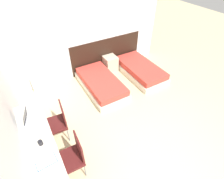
{
  "coord_description": "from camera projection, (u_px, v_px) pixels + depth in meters",
  "views": [
    {
      "loc": [
        -1.71,
        -0.8,
        3.5
      ],
      "look_at": [
        0.0,
        2.17,
        0.55
      ],
      "focal_mm": 28.0,
      "sensor_mm": 36.0,
      "label": 1
    }
  ],
  "objects": [
    {
      "name": "radiator",
      "position": [
        46.0,
        80.0,
        5.32
      ],
      "size": [
        0.85,
        0.12,
        0.48
      ],
      "color": "silver",
      "rests_on": "ground_plane"
    },
    {
      "name": "ground_plane",
      "position": [
        167.0,
        172.0,
        3.46
      ],
      "size": [
        20.0,
        20.0,
        0.0
      ],
      "primitive_type": "plane",
      "color": "beige"
    },
    {
      "name": "wall_back",
      "position": [
        82.0,
        35.0,
        5.18
      ],
      "size": [
        5.51,
        0.05,
        2.7
      ],
      "color": "white",
      "rests_on": "ground_plane"
    },
    {
      "name": "wall_left",
      "position": [
        3.0,
        104.0,
        3.01
      ],
      "size": [
        0.05,
        4.94,
        2.7
      ],
      "color": "white",
      "rests_on": "ground_plane"
    },
    {
      "name": "headboard_panel",
      "position": [
        107.0,
        53.0,
        6.0
      ],
      "size": [
        2.56,
        0.03,
        1.06
      ],
      "color": "black",
      "rests_on": "ground_plane"
    },
    {
      "name": "chair_near_notebook",
      "position": [
        73.0,
        156.0,
        3.16
      ],
      "size": [
        0.49,
        0.49,
        0.94
      ],
      "rotation": [
        0.0,
        0.0,
        -0.05
      ],
      "color": "#511919",
      "rests_on": "ground_plane"
    },
    {
      "name": "desk",
      "position": [
        40.0,
        146.0,
        3.25
      ],
      "size": [
        0.54,
        2.21,
        0.73
      ],
      "color": "beige",
      "rests_on": "ground_plane"
    },
    {
      "name": "laptop",
      "position": [
        30.0,
        118.0,
        3.47
      ],
      "size": [
        0.35,
        0.25,
        0.32
      ],
      "rotation": [
        0.0,
        0.0,
        -0.07
      ],
      "color": "silver",
      "rests_on": "desk"
    },
    {
      "name": "mug",
      "position": [
        40.0,
        143.0,
        3.08
      ],
      "size": [
        0.08,
        0.08,
        0.09
      ],
      "color": "black",
      "rests_on": "desk"
    },
    {
      "name": "bed_near_window",
      "position": [
        101.0,
        84.0,
        5.31
      ],
      "size": [
        0.98,
        1.88,
        0.36
      ],
      "color": "beige",
      "rests_on": "ground_plane"
    },
    {
      "name": "chair_near_laptop",
      "position": [
        58.0,
        121.0,
        3.76
      ],
      "size": [
        0.52,
        0.52,
        0.94
      ],
      "rotation": [
        0.0,
        0.0,
        -0.1
      ],
      "color": "#511919",
      "rests_on": "ground_plane"
    },
    {
      "name": "open_notebook",
      "position": [
        46.0,
        161.0,
        2.86
      ],
      "size": [
        0.34,
        0.23,
        0.02
      ],
      "rotation": [
        0.0,
        0.0,
        0.05
      ],
      "color": "#1E4793",
      "rests_on": "desk"
    },
    {
      "name": "nightstand",
      "position": [
        110.0,
        63.0,
        6.01
      ],
      "size": [
        0.43,
        0.42,
        0.52
      ],
      "color": "beige",
      "rests_on": "ground_plane"
    },
    {
      "name": "bed_near_door",
      "position": [
        140.0,
        70.0,
        5.87
      ],
      "size": [
        0.98,
        1.88,
        0.36
      ],
      "color": "beige",
      "rests_on": "ground_plane"
    }
  ]
}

